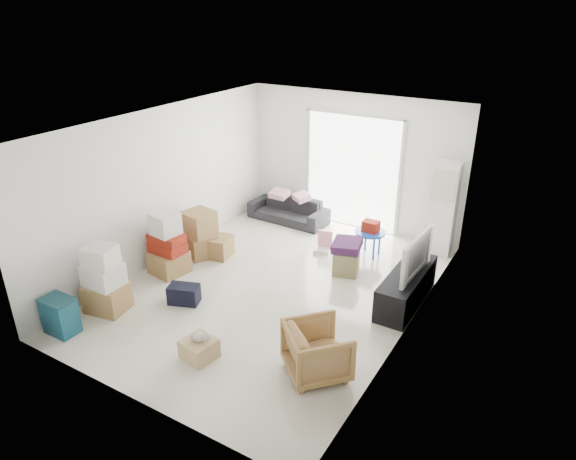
# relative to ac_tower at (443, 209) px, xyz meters

# --- Properties ---
(room_shell) EXTENTS (4.98, 6.48, 3.18)m
(room_shell) POSITION_rel_ac_tower_xyz_m (-1.95, -2.65, 0.48)
(room_shell) COLOR white
(room_shell) RESTS_ON ground
(sliding_door) EXTENTS (2.10, 0.04, 2.33)m
(sliding_door) POSITION_rel_ac_tower_xyz_m (-1.95, 0.33, 0.37)
(sliding_door) COLOR white
(sliding_door) RESTS_ON room_shell
(ac_tower) EXTENTS (0.45, 0.30, 1.75)m
(ac_tower) POSITION_rel_ac_tower_xyz_m (0.00, 0.00, 0.00)
(ac_tower) COLOR silver
(ac_tower) RESTS_ON room_shell
(tv_console) EXTENTS (0.47, 1.57, 0.52)m
(tv_console) POSITION_rel_ac_tower_xyz_m (0.05, -1.96, -0.61)
(tv_console) COLOR black
(tv_console) RESTS_ON room_shell
(television) EXTENTS (0.69, 1.13, 0.14)m
(television) POSITION_rel_ac_tower_xyz_m (0.05, -1.96, -0.28)
(television) COLOR black
(television) RESTS_ON tv_console
(sofa) EXTENTS (1.71, 0.56, 0.66)m
(sofa) POSITION_rel_ac_tower_xyz_m (-3.15, -0.15, -0.54)
(sofa) COLOR #26262B
(sofa) RESTS_ON room_shell
(pillow_left) EXTENTS (0.42, 0.34, 0.13)m
(pillow_left) POSITION_rel_ac_tower_xyz_m (-3.34, -0.19, -0.15)
(pillow_left) COLOR #C892A6
(pillow_left) RESTS_ON sofa
(pillow_right) EXTENTS (0.46, 0.44, 0.12)m
(pillow_right) POSITION_rel_ac_tower_xyz_m (-2.85, -0.11, -0.15)
(pillow_right) COLOR #C892A6
(pillow_right) RESTS_ON sofa
(armchair) EXTENTS (1.00, 1.00, 0.75)m
(armchair) POSITION_rel_ac_tower_xyz_m (-0.35, -4.13, -0.50)
(armchair) COLOR #9F7146
(armchair) RESTS_ON room_shell
(storage_bins) EXTENTS (0.47, 0.33, 0.55)m
(storage_bins) POSITION_rel_ac_tower_xyz_m (-3.85, -5.21, -0.60)
(storage_bins) COLOR navy
(storage_bins) RESTS_ON room_shell
(box_stack_a) EXTENTS (0.66, 0.58, 1.06)m
(box_stack_a) POSITION_rel_ac_tower_xyz_m (-3.75, -4.47, -0.40)
(box_stack_a) COLOR olive
(box_stack_a) RESTS_ON room_shell
(box_stack_b) EXTENTS (0.61, 0.61, 1.10)m
(box_stack_b) POSITION_rel_ac_tower_xyz_m (-3.75, -3.13, -0.40)
(box_stack_b) COLOR olive
(box_stack_b) RESTS_ON room_shell
(box_stack_c) EXTENTS (0.72, 0.68, 0.85)m
(box_stack_c) POSITION_rel_ac_tower_xyz_m (-3.72, -2.33, -0.46)
(box_stack_c) COLOR olive
(box_stack_c) RESTS_ON room_shell
(loose_box) EXTENTS (0.53, 0.53, 0.38)m
(loose_box) POSITION_rel_ac_tower_xyz_m (-3.41, -2.21, -0.69)
(loose_box) COLOR olive
(loose_box) RESTS_ON room_shell
(duffel_bag) EXTENTS (0.53, 0.42, 0.30)m
(duffel_bag) POSITION_rel_ac_tower_xyz_m (-2.89, -3.73, -0.73)
(duffel_bag) COLOR black
(duffel_bag) RESTS_ON room_shell
(ottoman) EXTENTS (0.52, 0.52, 0.42)m
(ottoman) POSITION_rel_ac_tower_xyz_m (-1.14, -1.59, -0.67)
(ottoman) COLOR olive
(ottoman) RESTS_ON room_shell
(blanket) EXTENTS (0.54, 0.54, 0.14)m
(blanket) POSITION_rel_ac_tower_xyz_m (-1.14, -1.59, -0.39)
(blanket) COLOR #4A2257
(blanket) RESTS_ON ottoman
(kids_table) EXTENTS (0.55, 0.55, 0.67)m
(kids_table) POSITION_rel_ac_tower_xyz_m (-1.06, -0.75, -0.39)
(kids_table) COLOR blue
(kids_table) RESTS_ON room_shell
(toy_walker) EXTENTS (0.35, 0.32, 0.39)m
(toy_walker) POSITION_rel_ac_tower_xyz_m (-1.85, -1.06, -0.77)
(toy_walker) COLOR silver
(toy_walker) RESTS_ON room_shell
(wood_crate) EXTENTS (0.46, 0.46, 0.27)m
(wood_crate) POSITION_rel_ac_tower_xyz_m (-1.83, -4.65, -0.74)
(wood_crate) COLOR tan
(wood_crate) RESTS_ON room_shell
(plush_bunny) EXTENTS (0.28, 0.16, 0.14)m
(plush_bunny) POSITION_rel_ac_tower_xyz_m (-1.79, -4.64, -0.55)
(plush_bunny) COLOR #B2ADA8
(plush_bunny) RESTS_ON wood_crate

